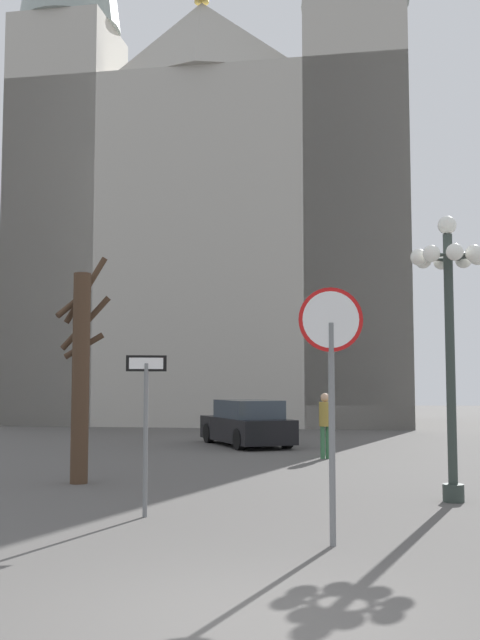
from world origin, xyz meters
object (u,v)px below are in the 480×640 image
street_lamp (449,309)px  bare_tree (81,369)px  one_way_arrow_sign (146,415)px  cathedral (215,171)px  stop_sign (331,362)px  pedestrian_walking (325,419)px  parked_car_near_black (247,424)px

street_lamp → bare_tree: (-6.99, 2.03, -1.00)m
bare_tree → one_way_arrow_sign: bearing=-61.6°
cathedral → stop_sign: (3.86, -28.05, -10.57)m
bare_tree → pedestrian_walking: 7.43m
parked_car_near_black → street_lamp: bearing=-70.3°
pedestrian_walking → street_lamp: bearing=-76.4°
cathedral → bare_tree: (-0.83, -22.47, -10.55)m
cathedral → street_lamp: size_ratio=8.18×
bare_tree → street_lamp: bearing=-16.2°
cathedral → pedestrian_walking: (4.44, -17.38, -11.80)m
one_way_arrow_sign → street_lamp: size_ratio=0.49×
pedestrian_walking → bare_tree: bearing=-136.0°
one_way_arrow_sign → parked_car_near_black: 12.86m
cathedral → parked_car_near_black: cathedral is taller
parked_car_near_black → cathedral: bearing=99.3°
one_way_arrow_sign → street_lamp: 5.55m
bare_tree → parked_car_near_black: (3.01, 9.09, -1.61)m
bare_tree → stop_sign: bearing=-49.9°
cathedral → street_lamp: cathedral is taller
cathedral → pedestrian_walking: bearing=-75.7°
stop_sign → bare_tree: size_ratio=0.69×
one_way_arrow_sign → bare_tree: (-2.00, 3.70, 0.77)m
parked_car_near_black → pedestrian_walking: (2.26, -4.00, 0.37)m
one_way_arrow_sign → stop_sign: bearing=-34.9°
street_lamp → bare_tree: street_lamp is taller
stop_sign → pedestrian_walking: (0.58, 10.66, -1.23)m
parked_car_near_black → pedestrian_walking: bearing=-60.5°
cathedral → stop_sign: bearing=-82.2°
bare_tree → pedestrian_walking: bare_tree is taller
cathedral → stop_sign: cathedral is taller
cathedral → street_lamp: (6.16, -24.50, -9.55)m
cathedral → bare_tree: size_ratio=8.63×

